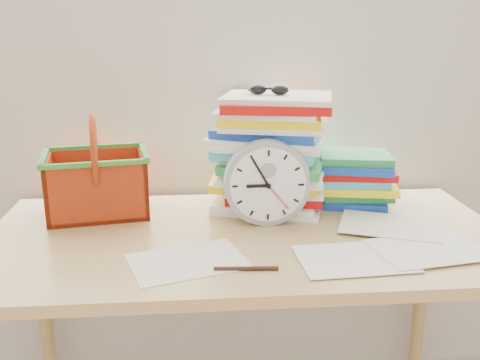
{
  "coord_description": "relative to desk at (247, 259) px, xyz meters",
  "views": [
    {
      "loc": [
        -0.13,
        0.26,
        1.3
      ],
      "look_at": [
        -0.02,
        1.6,
        0.9
      ],
      "focal_mm": 40.0,
      "sensor_mm": 36.0,
      "label": 1
    }
  ],
  "objects": [
    {
      "name": "basket",
      "position": [
        -0.42,
        0.2,
        0.22
      ],
      "size": [
        0.33,
        0.27,
        0.29
      ],
      "primitive_type": null,
      "rotation": [
        0.0,
        0.0,
        0.17
      ],
      "color": "#B83812",
      "rests_on": "desk"
    },
    {
      "name": "book_stack",
      "position": [
        0.35,
        0.22,
        0.16
      ],
      "size": [
        0.31,
        0.26,
        0.16
      ],
      "primitive_type": null,
      "rotation": [
        0.0,
        0.0,
        -0.21
      ],
      "color": "white",
      "rests_on": "desk"
    },
    {
      "name": "clock",
      "position": [
        0.06,
        0.07,
        0.19
      ],
      "size": [
        0.24,
        0.05,
        0.24
      ],
      "primitive_type": "cylinder",
      "rotation": [
        1.57,
        0.0,
        0.0
      ],
      "color": "#949697",
      "rests_on": "desk"
    },
    {
      "name": "pen",
      "position": [
        -0.02,
        -0.22,
        0.08
      ],
      "size": [
        0.15,
        0.02,
        0.01
      ],
      "primitive_type": "cylinder",
      "rotation": [
        0.0,
        1.57,
        -0.06
      ],
      "color": "black",
      "rests_on": "desk"
    },
    {
      "name": "scattered_papers",
      "position": [
        0.0,
        0.0,
        0.08
      ],
      "size": [
        1.26,
        0.42,
        0.02
      ],
      "primitive_type": null,
      "color": "white",
      "rests_on": "desk"
    },
    {
      "name": "sunglasses",
      "position": [
        0.08,
        0.22,
        0.43
      ],
      "size": [
        0.16,
        0.15,
        0.03
      ],
      "primitive_type": null,
      "rotation": [
        0.0,
        0.0,
        -0.3
      ],
      "color": "black",
      "rests_on": "paper_stack"
    },
    {
      "name": "paper_stack",
      "position": [
        0.09,
        0.22,
        0.25
      ],
      "size": [
        0.41,
        0.37,
        0.34
      ],
      "primitive_type": null,
      "rotation": [
        0.0,
        0.0,
        -0.29
      ],
      "color": "white",
      "rests_on": "desk"
    },
    {
      "name": "curtain",
      "position": [
        0.0,
        0.38,
        0.62
      ],
      "size": [
        2.4,
        0.01,
        2.5
      ],
      "primitive_type": "cube",
      "color": "beige",
      "rests_on": "room_shell"
    },
    {
      "name": "desk",
      "position": [
        0.0,
        0.0,
        0.0
      ],
      "size": [
        1.4,
        0.7,
        0.75
      ],
      "color": "tan",
      "rests_on": "ground"
    }
  ]
}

